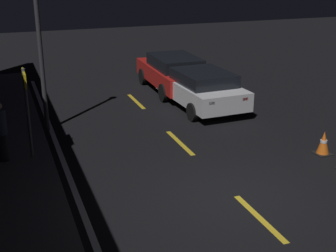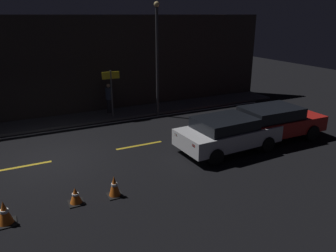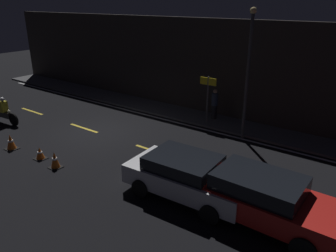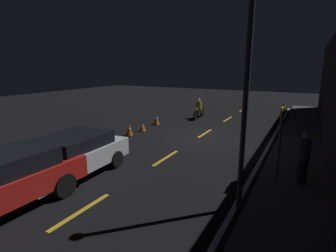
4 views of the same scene
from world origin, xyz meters
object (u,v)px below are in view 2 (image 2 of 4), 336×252
Objects in this scene: traffic_cone_near at (5,213)px; traffic_cone_mid at (76,196)px; sedan_white at (227,133)px; street_lamp at (157,54)px; taxi_red at (273,122)px; shop_sign at (111,84)px; traffic_cone_far at (114,186)px; pedestrian at (109,98)px.

traffic_cone_near is 1.32× the size of traffic_cone_mid.
sedan_white is 6.19× the size of traffic_cone_near.
traffic_cone_near is 0.12× the size of street_lamp.
traffic_cone_near is (-10.53, -1.60, -0.46)m from taxi_red.
traffic_cone_mid is 8.35m from shop_sign.
shop_sign is 2.78m from street_lamp.
traffic_cone_mid is 0.09× the size of street_lamp.
traffic_cone_far is 8.03m from shop_sign.
sedan_white reaches higher than traffic_cone_near.
sedan_white is 6.28× the size of traffic_cone_far.
taxi_red is at bearing 8.61° from traffic_cone_near.
sedan_white reaches higher than traffic_cone_mid.
pedestrian is at bearing 74.10° from traffic_cone_far.
pedestrian is 1.13m from shop_sign.
shop_sign is (-5.27, 6.03, 1.00)m from taxi_red.
street_lamp reaches higher than traffic_cone_mid.
taxi_red reaches higher than traffic_cone_near.
taxi_red reaches higher than sedan_white.
traffic_cone_mid is 0.77× the size of traffic_cone_far.
traffic_cone_far is at bearing -105.90° from pedestrian.
sedan_white is 6.06m from street_lamp.
traffic_cone_far is at bearing 1.53° from traffic_cone_near.
taxi_red is 1.85× the size of shop_sign.
taxi_red is 8.53m from pedestrian.
taxi_red reaches higher than traffic_cone_mid.
shop_sign is at bearing 55.39° from traffic_cone_near.
traffic_cone_far is 0.27× the size of shop_sign.
street_lamp is at bearing 49.91° from traffic_cone_mid.
street_lamp is at bearing 56.32° from traffic_cone_far.
pedestrian is (5.31, 8.34, 0.58)m from traffic_cone_near.
traffic_cone_mid is 0.21× the size of shop_sign.
traffic_cone_far is 0.11× the size of street_lamp.
street_lamp is (4.60, 6.90, 2.91)m from traffic_cone_far.
traffic_cone_near is 1.01× the size of traffic_cone_far.
shop_sign is (3.44, 7.45, 1.54)m from traffic_cone_mid.
sedan_white is 5.29m from traffic_cone_far.
street_lamp is (2.29, -0.65, 1.45)m from shop_sign.
street_lamp is (7.55, 6.98, 2.91)m from traffic_cone_near.
street_lamp is at bearing -31.36° from pedestrian.
pedestrian is at bearing 109.24° from sedan_white.
sedan_white is at bearing 15.41° from traffic_cone_far.
taxi_red is at bearing 11.32° from traffic_cone_far.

